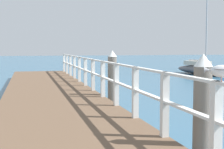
{
  "coord_description": "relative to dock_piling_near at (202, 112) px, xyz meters",
  "views": [
    {
      "loc": [
        -0.77,
        0.36,
        1.92
      ],
      "look_at": [
        2.16,
        11.91,
        0.96
      ],
      "focal_mm": 53.86,
      "sensor_mm": 36.0,
      "label": 1
    }
  ],
  "objects": [
    {
      "name": "seagull_foreground",
      "position": [
        -0.37,
        -1.13,
        0.73
      ],
      "size": [
        0.43,
        0.29,
        0.21
      ],
      "rotation": [
        0.0,
        0.0,
        4.16
      ],
      "color": "white",
      "rests_on": "pier_railing"
    },
    {
      "name": "pier_deck",
      "position": [
        -1.84,
        6.1,
        -0.72
      ],
      "size": [
        3.08,
        22.16,
        0.41
      ],
      "primitive_type": "cube",
      "color": "brown",
      "rests_on": "ground_plane"
    },
    {
      "name": "dock_piling_far",
      "position": [
        0.0,
        5.65,
        0.0
      ],
      "size": [
        0.29,
        0.29,
        1.83
      ],
      "color": "#6B6056",
      "rests_on": "ground_plane"
    },
    {
      "name": "pier_railing",
      "position": [
        -0.38,
        6.1,
        0.17
      ],
      "size": [
        0.12,
        20.68,
        1.1
      ],
      "color": "silver",
      "rests_on": "pier_deck"
    },
    {
      "name": "dock_piling_near",
      "position": [
        0.0,
        0.0,
        0.0
      ],
      "size": [
        0.29,
        0.29,
        1.83
      ],
      "color": "#6B6056",
      "rests_on": "ground_plane"
    },
    {
      "name": "boat_4",
      "position": [
        9.48,
        16.88,
        -0.53
      ],
      "size": [
        2.76,
        5.6,
        6.31
      ],
      "rotation": [
        0.0,
        0.0,
        3.33
      ],
      "color": "#4C4C51",
      "rests_on": "ground_plane"
    }
  ]
}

